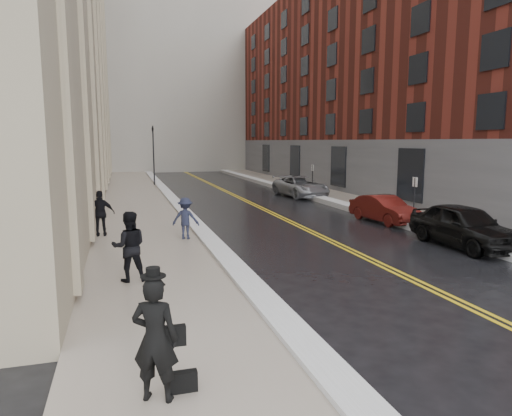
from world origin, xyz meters
TOP-DOWN VIEW (x-y plane):
  - ground at (0.00, 0.00)m, footprint 160.00×160.00m
  - sidewalk_left at (-4.50, 16.00)m, footprint 4.00×64.00m
  - sidewalk_right at (9.00, 16.00)m, footprint 3.00×64.00m
  - lane_stripe_a at (2.38, 16.00)m, footprint 0.12×64.00m
  - lane_stripe_b at (2.62, 16.00)m, footprint 0.12×64.00m
  - snow_ridge_left at (-2.20, 16.00)m, footprint 0.70×60.80m
  - snow_ridge_right at (7.15, 16.00)m, footprint 0.85×60.80m
  - building_right at (17.50, 23.00)m, footprint 14.00×50.00m
  - tower_far_right at (14.00, 66.00)m, footprint 22.00×18.00m
  - traffic_signal at (-2.60, 30.00)m, footprint 0.18×0.15m
  - parking_sign_near at (7.90, 8.00)m, footprint 0.06×0.35m
  - parking_sign_far at (7.90, 20.00)m, footprint 0.06×0.35m
  - car_black at (6.80, 3.40)m, footprint 1.95×4.72m
  - car_maroon at (6.80, 8.78)m, footprint 1.83×4.09m
  - car_silver_near at (6.80, 20.54)m, footprint 2.39×4.74m
  - car_silver_far at (6.80, 19.51)m, footprint 2.91×5.39m
  - pedestrian_main at (-4.95, -3.99)m, footprint 0.80×0.67m
  - pedestrian_a at (-5.20, 2.08)m, footprint 0.93×0.73m
  - pedestrian_b at (-3.02, 7.02)m, footprint 1.18×0.91m
  - pedestrian_c at (-6.18, 8.53)m, footprint 1.08×0.49m

SIDE VIEW (x-z plane):
  - ground at x=0.00m, z-range 0.00..0.00m
  - lane_stripe_a at x=2.38m, z-range 0.00..0.01m
  - lane_stripe_b at x=2.62m, z-range 0.00..0.01m
  - sidewalk_left at x=-4.50m, z-range 0.00..0.15m
  - sidewalk_right at x=9.00m, z-range 0.00..0.15m
  - snow_ridge_left at x=-2.20m, z-range 0.00..0.26m
  - snow_ridge_right at x=7.15m, z-range 0.00..0.30m
  - car_maroon at x=6.80m, z-range 0.00..1.30m
  - car_silver_near at x=6.80m, z-range 0.00..1.32m
  - car_silver_far at x=6.80m, z-range 0.00..1.44m
  - car_black at x=6.80m, z-range 0.00..1.60m
  - pedestrian_b at x=-3.02m, z-range 0.15..1.76m
  - pedestrian_c at x=-6.18m, z-range 0.15..1.97m
  - pedestrian_main at x=-4.95m, z-range 0.15..2.02m
  - pedestrian_a at x=-5.20m, z-range 0.15..2.06m
  - parking_sign_near at x=7.90m, z-range 0.24..2.47m
  - parking_sign_far at x=7.90m, z-range 0.24..2.47m
  - traffic_signal at x=-2.60m, z-range 0.48..5.68m
  - building_right at x=17.50m, z-range 0.00..18.00m
  - tower_far_right at x=14.00m, z-range 0.00..44.00m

